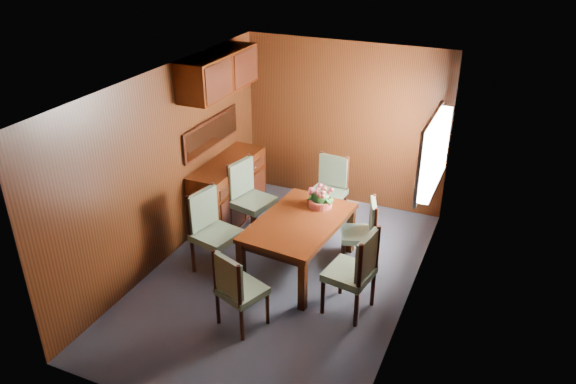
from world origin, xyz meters
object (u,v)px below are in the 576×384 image
at_px(sideboard, 229,191).
at_px(dining_table, 299,227).
at_px(chair_head, 236,287).
at_px(chair_left_near, 211,227).
at_px(flower_centerpiece, 321,195).
at_px(chair_right_near, 356,268).

xyz_separation_m(sideboard, dining_table, (1.38, -0.75, 0.14)).
height_order(dining_table, chair_head, chair_head).
relative_size(chair_left_near, flower_centerpiece, 3.33).
relative_size(chair_right_near, flower_centerpiece, 3.27).
bearing_deg(dining_table, sideboard, 156.45).
bearing_deg(dining_table, chair_head, -93.11).
distance_m(chair_left_near, chair_head, 1.18).
height_order(chair_head, flower_centerpiece, flower_centerpiece).
relative_size(dining_table, chair_head, 1.66).
relative_size(chair_head, flower_centerpiece, 2.96).
height_order(sideboard, dining_table, sideboard).
distance_m(chair_head, flower_centerpiece, 1.74).
xyz_separation_m(sideboard, chair_right_near, (2.26, -1.27, 0.12)).
bearing_deg(dining_table, chair_right_near, -25.61).
bearing_deg(flower_centerpiece, chair_left_near, -142.92).
distance_m(dining_table, chair_right_near, 1.02).
height_order(chair_right_near, flower_centerpiece, chair_right_near).
bearing_deg(sideboard, chair_head, -58.96).
xyz_separation_m(chair_left_near, chair_right_near, (1.86, -0.13, -0.01)).
xyz_separation_m(chair_right_near, chair_head, (-1.05, -0.74, -0.05)).
bearing_deg(chair_left_near, chair_right_near, 98.12).
height_order(sideboard, chair_left_near, chair_left_near).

